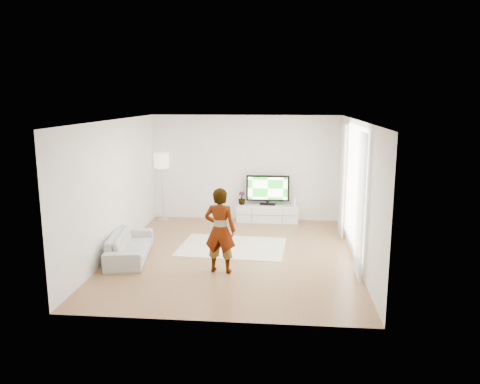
# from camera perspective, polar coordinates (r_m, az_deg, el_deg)

# --- Properties ---
(floor) EXTENTS (6.00, 6.00, 0.00)m
(floor) POSITION_cam_1_polar(r_m,az_deg,el_deg) (9.92, -0.81, -7.65)
(floor) COLOR #A17248
(floor) RESTS_ON ground
(ceiling) EXTENTS (6.00, 6.00, 0.00)m
(ceiling) POSITION_cam_1_polar(r_m,az_deg,el_deg) (9.39, -0.86, 8.72)
(ceiling) COLOR white
(ceiling) RESTS_ON wall_back
(wall_left) EXTENTS (0.02, 6.00, 2.80)m
(wall_left) POSITION_cam_1_polar(r_m,az_deg,el_deg) (10.13, -15.03, 0.55)
(wall_left) COLOR white
(wall_left) RESTS_ON floor
(wall_right) EXTENTS (0.02, 6.00, 2.80)m
(wall_right) POSITION_cam_1_polar(r_m,az_deg,el_deg) (9.62, 14.14, 0.03)
(wall_right) COLOR white
(wall_right) RESTS_ON floor
(wall_back) EXTENTS (5.00, 0.02, 2.80)m
(wall_back) POSITION_cam_1_polar(r_m,az_deg,el_deg) (12.50, 0.65, 2.94)
(wall_back) COLOR white
(wall_back) RESTS_ON floor
(wall_front) EXTENTS (5.00, 0.02, 2.80)m
(wall_front) POSITION_cam_1_polar(r_m,az_deg,el_deg) (6.66, -3.61, -4.66)
(wall_front) COLOR white
(wall_front) RESTS_ON floor
(window) EXTENTS (0.01, 2.60, 2.50)m
(window) POSITION_cam_1_polar(r_m,az_deg,el_deg) (9.90, 13.78, 0.65)
(window) COLOR white
(window) RESTS_ON wall_right
(curtain_near) EXTENTS (0.04, 0.70, 2.60)m
(curtain_near) POSITION_cam_1_polar(r_m,az_deg,el_deg) (8.65, 14.45, -1.59)
(curtain_near) COLOR white
(curtain_near) RESTS_ON floor
(curtain_far) EXTENTS (0.04, 0.70, 2.60)m
(curtain_far) POSITION_cam_1_polar(r_m,az_deg,el_deg) (11.17, 12.41, 1.40)
(curtain_far) COLOR white
(curtain_far) RESTS_ON floor
(media_console) EXTENTS (1.62, 0.46, 0.45)m
(media_console) POSITION_cam_1_polar(r_m,az_deg,el_deg) (12.46, 3.37, -2.60)
(media_console) COLOR silver
(media_console) RESTS_ON floor
(television) EXTENTS (1.13, 0.22, 0.79)m
(television) POSITION_cam_1_polar(r_m,az_deg,el_deg) (12.35, 3.41, 0.38)
(television) COLOR black
(television) RESTS_ON media_console
(game_console) EXTENTS (0.07, 0.17, 0.22)m
(game_console) POSITION_cam_1_polar(r_m,az_deg,el_deg) (12.38, 6.65, -1.15)
(game_console) COLOR white
(game_console) RESTS_ON media_console
(potted_plant) EXTENTS (0.25, 0.25, 0.34)m
(potted_plant) POSITION_cam_1_polar(r_m,az_deg,el_deg) (12.42, 0.22, -0.74)
(potted_plant) COLOR #3F7238
(potted_plant) RESTS_ON media_console
(rug) EXTENTS (2.40, 1.80, 0.01)m
(rug) POSITION_cam_1_polar(r_m,az_deg,el_deg) (10.42, -0.95, -6.67)
(rug) COLOR beige
(rug) RESTS_ON floor
(player) EXTENTS (0.63, 0.46, 1.62)m
(player) POSITION_cam_1_polar(r_m,az_deg,el_deg) (8.74, -2.45, -4.69)
(player) COLOR #334772
(player) RESTS_ON rug
(sofa) EXTENTS (0.99, 1.93, 0.54)m
(sofa) POSITION_cam_1_polar(r_m,az_deg,el_deg) (9.91, -13.30, -6.35)
(sofa) COLOR #B2B2AD
(sofa) RESTS_ON floor
(floor_lamp) EXTENTS (0.40, 0.40, 1.81)m
(floor_lamp) POSITION_cam_1_polar(r_m,az_deg,el_deg) (12.56, -9.54, 3.45)
(floor_lamp) COLOR silver
(floor_lamp) RESTS_ON floor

